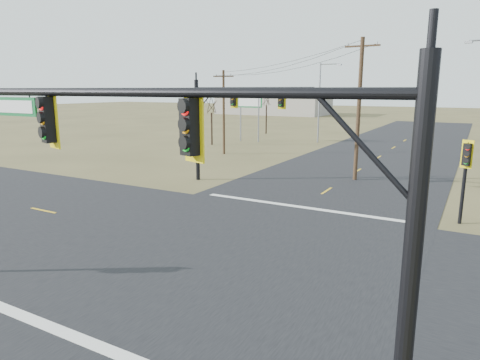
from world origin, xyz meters
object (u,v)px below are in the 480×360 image
highway_sign (250,106)px  streetlight_c (321,98)px  bare_tree_a (211,105)px  pedestal_signal_ne (466,163)px  utility_pole_far (224,111)px  bare_tree_b (266,99)px  utility_pole_near (359,108)px  mast_arm_near (203,164)px  mast_arm_far (233,109)px

highway_sign → streetlight_c: (8.13, 3.16, 0.91)m
bare_tree_a → pedestal_signal_ne: bearing=-36.1°
utility_pole_far → streetlight_c: size_ratio=0.87×
bare_tree_a → bare_tree_b: (-0.11, 15.02, 0.43)m
pedestal_signal_ne → bare_tree_b: (-27.37, 34.88, 2.07)m
utility_pole_near → bare_tree_a: bearing=149.4°
mast_arm_near → bare_tree_a: 42.93m
mast_arm_near → utility_pole_near: 24.45m
streetlight_c → utility_pole_near: bearing=-52.3°
mast_arm_far → utility_pole_near: utility_pole_near is taller
pedestal_signal_ne → highway_sign: 35.31m
mast_arm_far → pedestal_signal_ne: size_ratio=2.13×
mast_arm_near → bare_tree_b: size_ratio=1.61×
mast_arm_near → bare_tree_a: bearing=139.9°
utility_pole_far → highway_sign: bearing=104.3°
bare_tree_a → utility_pole_near: bearing=-30.6°
pedestal_signal_ne → highway_sign: size_ratio=0.65×
streetlight_c → bare_tree_a: bearing=-129.5°
mast_arm_far → utility_pole_near: size_ratio=0.89×
mast_arm_far → utility_pole_far: (-7.93, 11.81, -0.78)m
utility_pole_near → mast_arm_near: bearing=-82.6°
mast_arm_near → highway_sign: (-20.90, 41.21, -0.64)m
mast_arm_near → utility_pole_far: bearing=137.9°
mast_arm_near → utility_pole_far: utility_pole_far is taller
utility_pole_near → highway_sign: 24.55m
mast_arm_far → streetlight_c: size_ratio=0.92×
utility_pole_near → utility_pole_far: 16.30m
bare_tree_b → bare_tree_a: bearing=-89.6°
utility_pole_far → highway_sign: size_ratio=1.31×
mast_arm_far → utility_pole_far: 14.24m
mast_arm_far → bare_tree_b: mast_arm_far is taller
pedestal_signal_ne → mast_arm_near: bearing=-79.9°
utility_pole_near → streetlight_c: bearing=115.5°
utility_pole_far → streetlight_c: bearing=68.6°
streetlight_c → bare_tree_a: streetlight_c is taller
bare_tree_b → mast_arm_far: bearing=-68.0°
pedestal_signal_ne → streetlight_c: streetlight_c is taller
bare_tree_a → highway_sign: bearing=65.5°
mast_arm_near → mast_arm_far: mast_arm_far is taller
pedestal_signal_ne → utility_pole_far: utility_pole_far is taller
pedestal_signal_ne → bare_tree_a: bare_tree_a is taller
mast_arm_far → utility_pole_far: bearing=121.7°
mast_arm_far → highway_sign: (-10.65, 22.46, -0.67)m
highway_sign → mast_arm_near: bearing=-64.5°
mast_arm_far → streetlight_c: bearing=93.4°
pedestal_signal_ne → utility_pole_near: 10.97m
utility_pole_near → bare_tree_b: (-20.18, 26.87, -0.04)m
streetlight_c → bare_tree_b: bearing=159.6°
highway_sign → mast_arm_far: bearing=-66.0°
utility_pole_near → highway_sign: (-17.74, 16.96, -0.69)m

